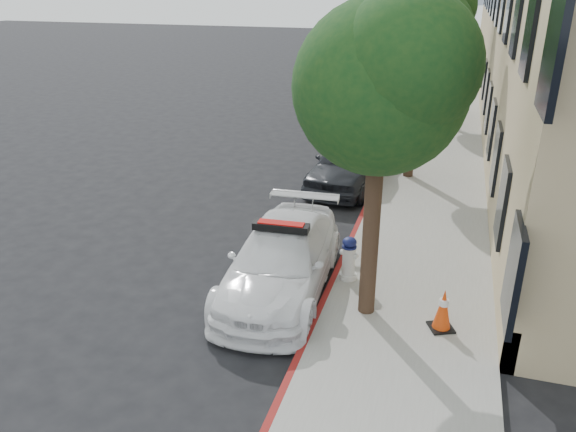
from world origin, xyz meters
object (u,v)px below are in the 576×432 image
(fire_hydrant, at_px, (349,259))
(police_car, at_px, (281,260))
(parked_car_far, at_px, (384,106))
(traffic_cone, at_px, (443,310))
(parked_car_mid, at_px, (349,162))

(fire_hydrant, bearing_deg, police_car, -137.44)
(parked_car_far, xyz_separation_m, traffic_cone, (3.06, -15.20, -0.27))
(police_car, distance_m, fire_hydrant, 1.38)
(police_car, bearing_deg, parked_car_far, 86.78)
(police_car, xyz_separation_m, parked_car_far, (0.10, 14.50, 0.13))
(parked_car_mid, xyz_separation_m, parked_car_far, (0.00, 8.00, 0.06))
(parked_car_mid, bearing_deg, parked_car_far, 95.31)
(police_car, distance_m, parked_car_far, 14.51)
(parked_car_mid, distance_m, parked_car_far, 8.00)
(parked_car_far, bearing_deg, police_car, -91.02)
(police_car, bearing_deg, traffic_cone, -15.31)
(parked_car_far, relative_size, traffic_cone, 6.28)
(parked_car_mid, xyz_separation_m, traffic_cone, (3.06, -7.20, -0.21))
(parked_car_far, bearing_deg, parked_car_mid, -90.63)
(fire_hydrant, relative_size, traffic_cone, 1.19)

